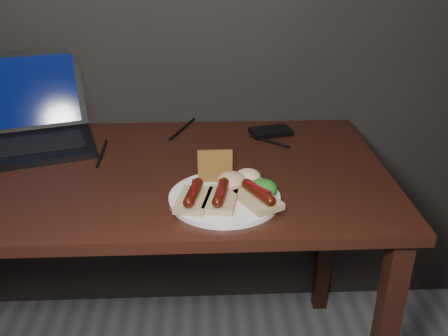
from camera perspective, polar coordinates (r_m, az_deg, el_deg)
name	(u,v)px	position (r m, az deg, el deg)	size (l,w,h in m)	color
desk	(127,198)	(1.40, -10.99, -3.40)	(1.40, 0.70, 0.75)	#33160C
laptop	(22,127)	(1.59, -22.11, 4.40)	(0.47, 0.43, 0.25)	black
hard_drive	(271,132)	(1.57, 5.37, 4.16)	(0.12, 0.08, 0.02)	black
desk_cables	(127,143)	(1.51, -11.03, 2.81)	(0.94, 0.40, 0.01)	black
plate	(225,198)	(1.18, 0.06, -3.43)	(0.26, 0.26, 0.01)	white
bread_sausage_left	(193,197)	(1.14, -3.51, -3.31)	(0.09, 0.13, 0.04)	tan
bread_sausage_center	(221,197)	(1.14, -0.36, -3.29)	(0.09, 0.13, 0.04)	tan
bread_sausage_right	(258,196)	(1.14, 3.91, -3.26)	(0.12, 0.13, 0.04)	tan
crispbread	(215,166)	(1.22, -1.03, 0.22)	(0.09, 0.01, 0.09)	#A6692D
salad_greens	(262,188)	(1.17, 4.42, -2.32)	(0.07, 0.07, 0.04)	#165911
salsa_mound	(232,181)	(1.20, 0.87, -1.44)	(0.07, 0.07, 0.04)	#992C0F
coleslaw_mound	(248,177)	(1.23, 2.74, -0.99)	(0.06, 0.06, 0.04)	beige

